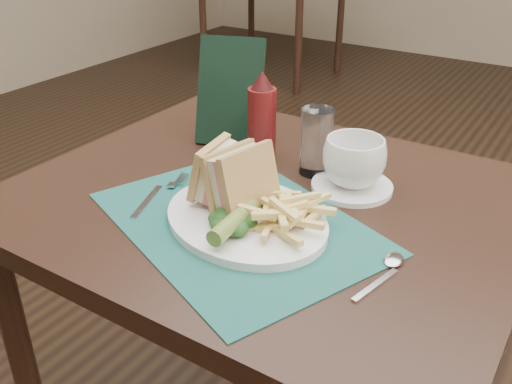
# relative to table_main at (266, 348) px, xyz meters

# --- Properties ---
(floor) EXTENTS (7.00, 7.00, 0.00)m
(floor) POSITION_rel_table_main_xyz_m (0.00, 0.50, -0.38)
(floor) COLOR black
(floor) RESTS_ON ground
(table_main) EXTENTS (0.90, 0.75, 0.75)m
(table_main) POSITION_rel_table_main_xyz_m (0.00, 0.00, 0.00)
(table_main) COLOR black
(table_main) RESTS_ON ground
(table_bg_left) EXTENTS (0.90, 0.75, 0.75)m
(table_bg_left) POSITION_rel_table_main_xyz_m (-1.70, 2.83, 0.00)
(table_bg_left) COLOR black
(table_bg_left) RESTS_ON ground
(placemat) EXTENTS (0.56, 0.49, 0.00)m
(placemat) POSITION_rel_table_main_xyz_m (0.01, -0.12, 0.38)
(placemat) COLOR #19534B
(placemat) RESTS_ON table_main
(plate) EXTENTS (0.36, 0.32, 0.01)m
(plate) POSITION_rel_table_main_xyz_m (0.03, -0.11, 0.38)
(plate) COLOR white
(plate) RESTS_ON placemat
(sandwich_half_a) EXTENTS (0.09, 0.11, 0.10)m
(sandwich_half_a) POSITION_rel_table_main_xyz_m (-0.06, -0.09, 0.44)
(sandwich_half_a) COLOR tan
(sandwich_half_a) RESTS_ON plate
(sandwich_half_b) EXTENTS (0.10, 0.13, 0.11)m
(sandwich_half_b) POSITION_rel_table_main_xyz_m (-0.01, -0.09, 0.45)
(sandwich_half_b) COLOR tan
(sandwich_half_b) RESTS_ON plate
(kale_garnish) EXTENTS (0.11, 0.08, 0.03)m
(kale_garnish) POSITION_rel_table_main_xyz_m (0.03, -0.16, 0.41)
(kale_garnish) COLOR #173A15
(kale_garnish) RESTS_ON plate
(pickle_spear) EXTENTS (0.04, 0.12, 0.03)m
(pickle_spear) POSITION_rel_table_main_xyz_m (0.04, -0.17, 0.41)
(pickle_spear) COLOR #5C762D
(pickle_spear) RESTS_ON plate
(fries_pile) EXTENTS (0.18, 0.20, 0.05)m
(fries_pile) POSITION_rel_table_main_xyz_m (0.09, -0.09, 0.42)
(fries_pile) COLOR #EED177
(fries_pile) RESTS_ON plate
(fork) EXTENTS (0.09, 0.17, 0.01)m
(fork) POSITION_rel_table_main_xyz_m (-0.16, -0.12, 0.38)
(fork) COLOR silver
(fork) RESTS_ON placemat
(spoon) EXTENTS (0.07, 0.15, 0.01)m
(spoon) POSITION_rel_table_main_xyz_m (0.27, -0.13, 0.38)
(spoon) COLOR silver
(spoon) RESTS_ON table_main
(saucer) EXTENTS (0.18, 0.18, 0.01)m
(saucer) POSITION_rel_table_main_xyz_m (0.12, 0.10, 0.38)
(saucer) COLOR white
(saucer) RESTS_ON table_main
(coffee_cup) EXTENTS (0.16, 0.16, 0.09)m
(coffee_cup) POSITION_rel_table_main_xyz_m (0.12, 0.10, 0.43)
(coffee_cup) COLOR white
(coffee_cup) RESTS_ON saucer
(drinking_glass) EXTENTS (0.08, 0.08, 0.13)m
(drinking_glass) POSITION_rel_table_main_xyz_m (0.03, 0.12, 0.44)
(drinking_glass) COLOR silver
(drinking_glass) RESTS_ON table_main
(ketchup_bottle) EXTENTS (0.07, 0.07, 0.19)m
(ketchup_bottle) POSITION_rel_table_main_xyz_m (-0.09, 0.12, 0.47)
(ketchup_bottle) COLOR #560E0F
(ketchup_bottle) RESTS_ON table_main
(check_presenter) EXTENTS (0.16, 0.12, 0.22)m
(check_presenter) POSITION_rel_table_main_xyz_m (-0.20, 0.17, 0.49)
(check_presenter) COLOR black
(check_presenter) RESTS_ON table_main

